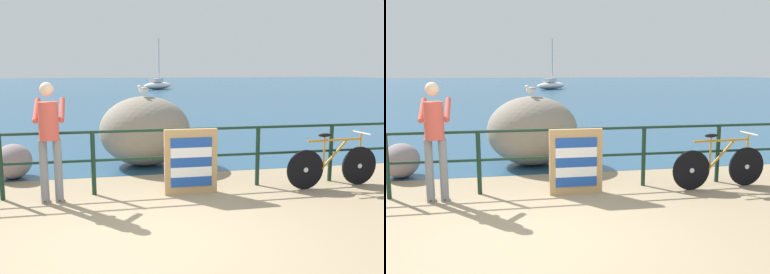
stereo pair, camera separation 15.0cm
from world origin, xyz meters
TOP-DOWN VIEW (x-y plane):
  - ground_plane at (0.00, 20.00)m, footprint 120.00×120.00m
  - sea_surface at (0.00, 48.04)m, footprint 120.00×90.00m
  - promenade_railing at (0.00, 1.98)m, footprint 9.56×0.07m
  - bicycle at (3.24, 1.63)m, footprint 1.70×0.48m
  - person_at_railing at (-1.28, 1.70)m, footprint 0.46×0.64m
  - folded_deckchair_stack at (0.83, 1.72)m, footprint 0.84×0.10m
  - breakwater_boulder_main at (0.32, 3.95)m, footprint 1.86×1.73m
  - breakwater_boulder_left at (-2.14, 3.32)m, footprint 0.66×0.80m
  - seagull at (0.30, 3.93)m, footprint 0.30×0.28m
  - sailboat at (4.62, 36.63)m, footprint 3.90×4.15m

SIDE VIEW (x-z plane):
  - ground_plane at x=0.00m, z-range -0.10..0.00m
  - sea_surface at x=0.00m, z-range 0.00..0.01m
  - breakwater_boulder_left at x=-2.14m, z-range 0.00..0.63m
  - bicycle at x=3.24m, z-range -0.07..0.85m
  - sailboat at x=4.62m, z-range -2.03..2.87m
  - folded_deckchair_stack at x=0.83m, z-range 0.00..1.04m
  - promenade_railing at x=0.00m, z-range 0.13..1.15m
  - breakwater_boulder_main at x=0.32m, z-range 0.00..1.41m
  - person_at_railing at x=-1.28m, z-range 0.10..1.88m
  - seagull at x=0.30m, z-range 1.44..1.67m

